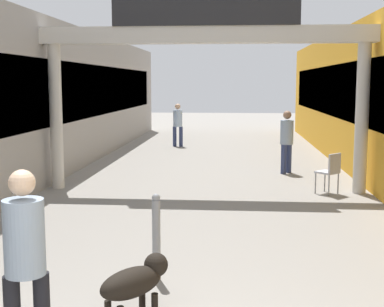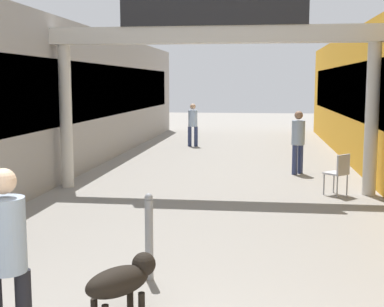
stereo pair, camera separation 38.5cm
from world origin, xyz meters
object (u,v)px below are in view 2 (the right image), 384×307
(dog_on_leash, at_px, (123,280))
(cafe_chair_aluminium_nearer, at_px, (339,171))
(pedestrian_with_dog, at_px, (6,252))
(pedestrian_elderly_walking, at_px, (193,122))
(pedestrian_carrying_crate, at_px, (298,138))
(bollard_post_metal, at_px, (149,236))

(dog_on_leash, distance_m, cafe_chair_aluminium_nearer, 7.03)
(pedestrian_with_dog, bearing_deg, pedestrian_elderly_walking, 91.55)
(pedestrian_with_dog, relative_size, cafe_chair_aluminium_nearer, 1.88)
(pedestrian_carrying_crate, height_order, pedestrian_elderly_walking, pedestrian_carrying_crate)
(pedestrian_carrying_crate, relative_size, dog_on_leash, 2.00)
(pedestrian_elderly_walking, distance_m, bollard_post_metal, 13.78)
(pedestrian_with_dog, relative_size, pedestrian_elderly_walking, 1.04)
(pedestrian_carrying_crate, height_order, dog_on_leash, pedestrian_carrying_crate)
(bollard_post_metal, bearing_deg, cafe_chair_aluminium_nearer, 60.80)
(pedestrian_elderly_walking, distance_m, cafe_chair_aluminium_nearer, 9.42)
(pedestrian_carrying_crate, xyz_separation_m, bollard_post_metal, (-2.27, -7.95, -0.40))
(pedestrian_carrying_crate, relative_size, cafe_chair_aluminium_nearer, 1.86)
(pedestrian_elderly_walking, height_order, cafe_chair_aluminium_nearer, pedestrian_elderly_walking)
(pedestrian_with_dog, height_order, cafe_chair_aluminium_nearer, pedestrian_with_dog)
(dog_on_leash, relative_size, cafe_chair_aluminium_nearer, 0.93)
(pedestrian_with_dog, relative_size, bollard_post_metal, 1.56)
(pedestrian_elderly_walking, distance_m, dog_on_leash, 14.83)
(pedestrian_elderly_walking, xyz_separation_m, bollard_post_metal, (1.23, -13.72, -0.37))
(pedestrian_carrying_crate, height_order, cafe_chair_aluminium_nearer, pedestrian_carrying_crate)
(pedestrian_carrying_crate, height_order, bollard_post_metal, pedestrian_carrying_crate)
(pedestrian_with_dog, bearing_deg, bollard_post_metal, 67.80)
(dog_on_leash, xyz_separation_m, cafe_chair_aluminium_nearer, (3.01, 6.35, 0.15))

